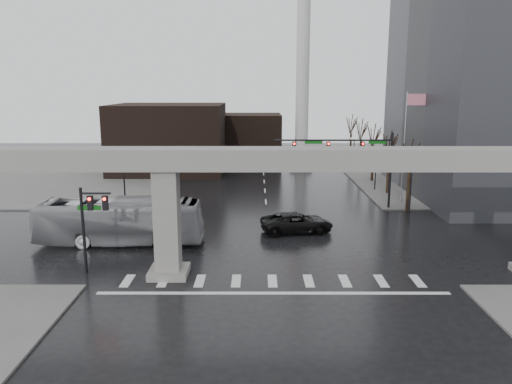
{
  "coord_description": "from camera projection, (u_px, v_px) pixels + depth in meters",
  "views": [
    {
      "loc": [
        -1.06,
        -32.0,
        12.63
      ],
      "look_at": [
        -1.09,
        6.1,
        4.5
      ],
      "focal_mm": 35.0,
      "sensor_mm": 36.0,
      "label": 1
    }
  ],
  "objects": [
    {
      "name": "lamp_right_1",
      "position": [
        376.0,
        163.0,
        60.59
      ],
      "size": [
        1.22,
        0.32,
        5.11
      ],
      "color": "black",
      "rests_on": "ground"
    },
    {
      "name": "sidewalk_ne",
      "position": [
        451.0,
        178.0,
        69.11
      ],
      "size": [
        28.0,
        36.0,
        0.15
      ],
      "primitive_type": "cube",
      "color": "slate",
      "rests_on": "ground"
    },
    {
      "name": "lamp_right_0",
      "position": [
        411.0,
        185.0,
        46.89
      ],
      "size": [
        1.22,
        0.32,
        5.11
      ],
      "color": "black",
      "rests_on": "ground"
    },
    {
      "name": "elevated_guideway",
      "position": [
        292.0,
        176.0,
        32.5
      ],
      "size": [
        48.0,
        2.6,
        8.7
      ],
      "color": "gray",
      "rests_on": "ground"
    },
    {
      "name": "tree_right_2",
      "position": [
        373.0,
        160.0,
        66.58
      ],
      "size": [
        1.1,
        1.63,
        7.85
      ],
      "color": "black",
      "rests_on": "ground"
    },
    {
      "name": "lamp_left_2",
      "position": [
        173.0,
        149.0,
        74.29
      ],
      "size": [
        1.22,
        0.32,
        5.11
      ],
      "color": "black",
      "rests_on": "ground"
    },
    {
      "name": "tree_right_0",
      "position": [
        409.0,
        184.0,
        50.96
      ],
      "size": [
        1.09,
        1.58,
        7.5
      ],
      "color": "black",
      "rests_on": "ground"
    },
    {
      "name": "sidewalk_nw",
      "position": [
        77.0,
        178.0,
        69.14
      ],
      "size": [
        28.0,
        36.0,
        0.15
      ],
      "primitive_type": "cube",
      "color": "slate",
      "rests_on": "ground"
    },
    {
      "name": "ground",
      "position": [
        272.0,
        275.0,
        33.94
      ],
      "size": [
        160.0,
        160.0,
        0.0
      ],
      "primitive_type": "plane",
      "color": "black",
      "rests_on": "ground"
    },
    {
      "name": "flagpole_assembly",
      "position": [
        407.0,
        134.0,
        53.87
      ],
      "size": [
        2.06,
        0.12,
        12.0
      ],
      "color": "silver",
      "rests_on": "ground"
    },
    {
      "name": "building_far_left",
      "position": [
        169.0,
        138.0,
        73.98
      ],
      "size": [
        16.0,
        14.0,
        10.0
      ],
      "primitive_type": "cube",
      "color": "black",
      "rests_on": "ground"
    },
    {
      "name": "signal_left_pole",
      "position": [
        91.0,
        216.0,
        33.58
      ],
      "size": [
        2.3,
        0.3,
        6.0
      ],
      "color": "black",
      "rests_on": "ground"
    },
    {
      "name": "lamp_left_1",
      "position": [
        154.0,
        163.0,
        60.6
      ],
      "size": [
        1.22,
        0.32,
        5.11
      ],
      "color": "black",
      "rests_on": "ground"
    },
    {
      "name": "smokestack",
      "position": [
        303.0,
        81.0,
        76.13
      ],
      "size": [
        3.6,
        3.6,
        30.0
      ],
      "color": "silver",
      "rests_on": "ground"
    },
    {
      "name": "tree_right_4",
      "position": [
        351.0,
        145.0,
        82.21
      ],
      "size": [
        1.12,
        1.69,
        8.19
      ],
      "color": "black",
      "rests_on": "ground"
    },
    {
      "name": "building_far_mid",
      "position": [
        251.0,
        138.0,
        83.96
      ],
      "size": [
        10.0,
        10.0,
        8.0
      ],
      "primitive_type": "cube",
      "color": "black",
      "rests_on": "ground"
    },
    {
      "name": "lamp_left_0",
      "position": [
        124.0,
        185.0,
        46.91
      ],
      "size": [
        1.22,
        0.32,
        5.11
      ],
      "color": "black",
      "rests_on": "ground"
    },
    {
      "name": "tree_right_1",
      "position": [
        388.0,
        170.0,
        58.77
      ],
      "size": [
        1.09,
        1.61,
        7.67
      ],
      "color": "black",
      "rests_on": "ground"
    },
    {
      "name": "signal_mast_arm",
      "position": [
        354.0,
        154.0,
        51.1
      ],
      "size": [
        12.12,
        0.43,
        8.0
      ],
      "color": "black",
      "rests_on": "ground"
    },
    {
      "name": "city_bus",
      "position": [
        120.0,
        221.0,
        40.38
      ],
      "size": [
        13.45,
        3.22,
        3.74
      ],
      "primitive_type": "imported",
      "rotation": [
        0.0,
        0.0,
        1.58
      ],
      "color": "#A3A2A7",
      "rests_on": "ground"
    },
    {
      "name": "tree_right_3",
      "position": [
        361.0,
        152.0,
        74.39
      ],
      "size": [
        1.11,
        1.66,
        8.02
      ],
      "color": "black",
      "rests_on": "ground"
    },
    {
      "name": "pickup_truck",
      "position": [
        297.0,
        223.0,
        43.73
      ],
      "size": [
        6.7,
        3.9,
        1.75
      ],
      "primitive_type": "imported",
      "rotation": [
        0.0,
        0.0,
        1.73
      ],
      "color": "black",
      "rests_on": "ground"
    },
    {
      "name": "lamp_right_2",
      "position": [
        354.0,
        149.0,
        74.28
      ],
      "size": [
        1.22,
        0.32,
        5.11
      ],
      "color": "black",
      "rests_on": "ground"
    }
  ]
}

